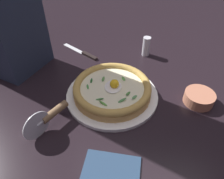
# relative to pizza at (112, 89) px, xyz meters

# --- Properties ---
(ground_plane) EXTENTS (2.40, 2.40, 0.03)m
(ground_plane) POSITION_rel_pizza_xyz_m (0.00, 0.02, -0.05)
(ground_plane) COLOR black
(ground_plane) RESTS_ON ground
(pizza_plate) EXTENTS (0.31, 0.31, 0.01)m
(pizza_plate) POSITION_rel_pizza_xyz_m (0.00, 0.00, -0.03)
(pizza_plate) COLOR white
(pizza_plate) RESTS_ON ground
(pizza) EXTENTS (0.26, 0.26, 0.06)m
(pizza) POSITION_rel_pizza_xyz_m (0.00, 0.00, 0.00)
(pizza) COLOR tan
(pizza) RESTS_ON pizza_plate
(side_bowl) EXTENTS (0.10, 0.10, 0.04)m
(side_bowl) POSITION_rel_pizza_xyz_m (0.02, -0.28, -0.02)
(side_bowl) COLOR #B87255
(side_bowl) RESTS_ON ground
(pizza_cutter) EXTENTS (0.14, 0.08, 0.09)m
(pizza_cutter) POSITION_rel_pizza_xyz_m (-0.15, 0.16, 0.01)
(pizza_cutter) COLOR silver
(pizza_cutter) RESTS_ON ground
(table_knife) EXTENTS (0.12, 0.18, 0.01)m
(table_knife) POSITION_rel_pizza_xyz_m (0.25, 0.15, -0.03)
(table_knife) COLOR silver
(table_knife) RESTS_ON ground
(folded_napkin) EXTENTS (0.09, 0.14, 0.01)m
(folded_napkin) POSITION_rel_pizza_xyz_m (-0.26, -0.04, -0.03)
(folded_napkin) COLOR navy
(folded_napkin) RESTS_ON ground
(pepper_shaker) EXTENTS (0.03, 0.03, 0.08)m
(pepper_shaker) POSITION_rel_pizza_xyz_m (0.28, -0.10, 0.01)
(pepper_shaker) COLOR silver
(pepper_shaker) RESTS_ON ground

